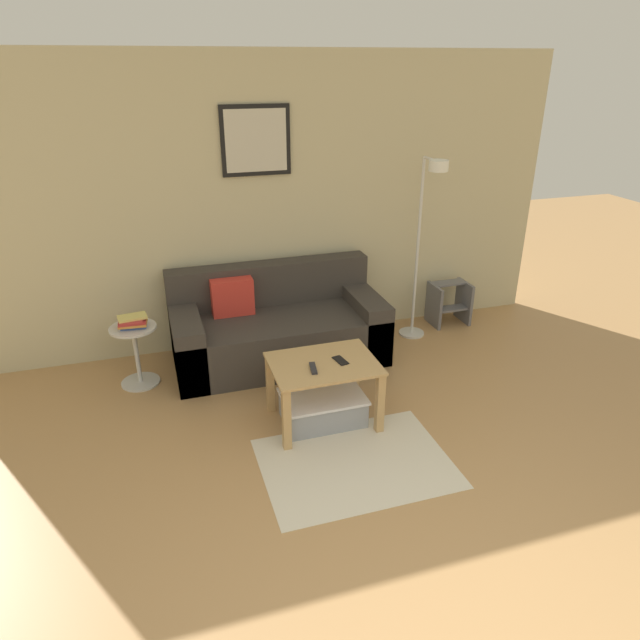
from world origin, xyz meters
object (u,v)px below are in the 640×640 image
Objects in this scene: couch at (277,329)px; book_stack at (133,322)px; coffee_table at (323,376)px; step_stool at (449,302)px; storage_bin at (323,408)px; cell_phone at (340,360)px; side_table at (136,350)px; floor_lamp at (426,232)px; remote_control at (313,368)px.

book_stack is (-1.19, -0.10, 0.28)m from couch.
coffee_table reaches higher than step_stool.
storage_bin is 0.40m from cell_phone.
coffee_table is at bearing -37.02° from side_table.
couch is at bearing 94.80° from coffee_table.
couch is 1.85m from step_stool.
coffee_table is at bearing -85.20° from couch.
couch is 1.09m from storage_bin.
floor_lamp is at bearing 1.15° from book_stack.
remote_control is (-0.10, -0.07, 0.39)m from storage_bin.
cell_phone is (0.21, -1.08, 0.21)m from couch.
couch is 1.12m from cell_phone.
floor_lamp reaches higher than side_table.
cell_phone reaches higher than step_stool.
storage_bin is 1.62m from side_table.
floor_lamp is at bearing 47.12° from remote_control.
side_table is at bearing 133.72° from book_stack.
remote_control is 0.35× the size of step_stool.
couch is at bearing 4.59° from side_table.
side_table is at bearing -179.01° from floor_lamp.
cell_phone reaches higher than storage_bin.
storage_bin is 0.35× the size of floor_lamp.
floor_lamp is 2.68m from side_table.
couch reaches higher than cell_phone.
floor_lamp is at bearing 38.51° from storage_bin.
remote_control reaches higher than step_stool.
storage_bin is (0.08, -1.07, -0.18)m from couch.
side_table is at bearing -174.26° from step_stool.
coffee_table is at bearing -143.79° from step_stool.
side_table reaches higher than remote_control.
cell_phone is (1.41, -0.99, 0.18)m from side_table.
book_stack is (-2.56, -0.05, -0.50)m from floor_lamp.
cell_phone is at bearing -4.14° from storage_bin.
coffee_table is 2.17m from step_stool.
floor_lamp reaches higher than couch.
couch is 7.75× the size of book_stack.
couch reaches higher than side_table.
remote_control is (-0.01, -1.14, 0.21)m from couch.
remote_control is (-1.38, -1.09, -0.56)m from floor_lamp.
side_table is (-1.29, 0.97, -0.07)m from coffee_table.
book_stack is at bearing 142.77° from storage_bin.
remote_control is (-0.10, -0.07, 0.12)m from coffee_table.
book_stack is 3.06m from step_stool.
couch reaches higher than book_stack.
side_table is 3.05m from step_stool.
couch is 1.08m from coffee_table.
book_stack is 1.57× the size of remote_control.
coffee_table is 1.62m from side_table.
coffee_table is at bearing 162.78° from cell_phone.
floor_lamp is at bearing -150.86° from step_stool.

